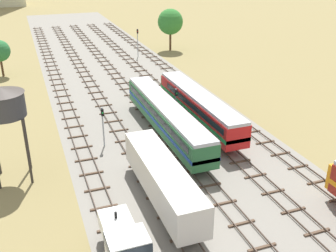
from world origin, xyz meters
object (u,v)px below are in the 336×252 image
at_px(freight_boxcar_left_mid, 163,179).
at_px(signal_post_mid, 103,122).
at_px(signal_post_nearest, 176,101).
at_px(water_tower, 3,104).
at_px(passenger_coach_centre_left_midfar, 166,115).
at_px(diesel_railcar_centre_far, 199,105).
at_px(shunter_loco_far_left_near, 126,249).
at_px(signal_post_near, 138,39).

bearing_deg(freight_boxcar_left_mid, signal_post_mid, 101.26).
bearing_deg(signal_post_nearest, water_tower, -159.66).
height_order(passenger_coach_centre_left_midfar, diesel_railcar_centre_far, same).
xyz_separation_m(shunter_loco_far_left_near, freight_boxcar_left_mid, (5.00, 6.84, 0.44)).
height_order(freight_boxcar_left_mid, diesel_railcar_centre_far, diesel_railcar_centre_far).
bearing_deg(water_tower, signal_post_mid, 21.49).
relative_size(water_tower, signal_post_near, 1.61).
relative_size(diesel_railcar_centre_far, signal_post_nearest, 4.53).
height_order(water_tower, signal_post_nearest, water_tower).
bearing_deg(passenger_coach_centre_left_midfar, shunter_loco_far_left_near, -116.96).
height_order(shunter_loco_far_left_near, signal_post_mid, signal_post_mid).
distance_m(shunter_loco_far_left_near, signal_post_nearest, 26.10).
height_order(shunter_loco_far_left_near, freight_boxcar_left_mid, freight_boxcar_left_mid).
bearing_deg(freight_boxcar_left_mid, signal_post_near, 76.05).
xyz_separation_m(diesel_railcar_centre_far, signal_post_near, (2.50, 35.67, 1.03)).
relative_size(shunter_loco_far_left_near, signal_post_mid, 1.82).
bearing_deg(diesel_railcar_centre_far, shunter_loco_far_left_near, -124.98).
bearing_deg(passenger_coach_centre_left_midfar, signal_post_near, 78.69).
distance_m(signal_post_nearest, signal_post_mid, 10.58).
bearing_deg(diesel_railcar_centre_far, freight_boxcar_left_mid, -124.39).
distance_m(diesel_railcar_centre_far, signal_post_mid, 12.65).
bearing_deg(water_tower, freight_boxcar_left_mid, -36.44).
bearing_deg(passenger_coach_centre_left_midfar, diesel_railcar_centre_far, 19.60).
bearing_deg(signal_post_near, freight_boxcar_left_mid, -103.95).
distance_m(diesel_railcar_centre_far, signal_post_near, 35.77).
relative_size(freight_boxcar_left_mid, diesel_railcar_centre_far, 0.68).
bearing_deg(signal_post_nearest, diesel_railcar_centre_far, -30.69).
bearing_deg(signal_post_nearest, shunter_loco_far_left_near, -118.60).
height_order(freight_boxcar_left_mid, passenger_coach_centre_left_midfar, passenger_coach_centre_left_midfar).
distance_m(freight_boxcar_left_mid, water_tower, 15.80).
bearing_deg(signal_post_near, signal_post_mid, -111.69).
height_order(diesel_railcar_centre_far, water_tower, water_tower).
height_order(passenger_coach_centre_left_midfar, signal_post_nearest, signal_post_nearest).
bearing_deg(passenger_coach_centre_left_midfar, signal_post_nearest, 52.55).
relative_size(shunter_loco_far_left_near, diesel_railcar_centre_far, 0.41).
relative_size(passenger_coach_centre_left_midfar, water_tower, 2.39).
distance_m(signal_post_near, signal_post_mid, 40.55).
relative_size(shunter_loco_far_left_near, passenger_coach_centre_left_midfar, 0.38).
bearing_deg(freight_boxcar_left_mid, shunter_loco_far_left_near, -126.19).
height_order(shunter_loco_far_left_near, signal_post_near, signal_post_near).
bearing_deg(shunter_loco_far_left_near, signal_post_nearest, 61.40).
xyz_separation_m(passenger_coach_centre_left_midfar, diesel_railcar_centre_far, (4.99, 1.78, -0.02)).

